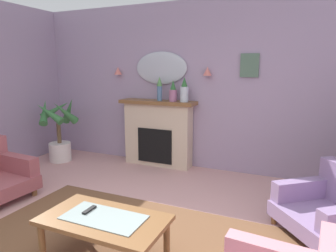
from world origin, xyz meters
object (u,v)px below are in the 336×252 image
Objects in this scene: framed_picture at (250,65)px; wall_sconce_right at (207,71)px; mantel_vase_left at (184,91)px; armchair_by_coffee_table at (332,207)px; tv_remote at (89,210)px; potted_plant_tall_palm at (58,131)px; wall_mirror at (161,68)px; coffee_table at (104,223)px; wall_sconce_left at (118,71)px; mantel_vase_right at (160,88)px; fireplace at (158,134)px; mantel_vase_centre at (173,92)px.

wall_sconce_right is at bearing -174.73° from framed_picture.
armchair_by_coffee_table is at bearing -31.43° from mantel_vase_left.
potted_plant_tall_palm reaches higher than tv_remote.
wall_mirror is at bearing 150.77° from armchair_by_coffee_table.
wall_mirror reaches higher than coffee_table.
coffee_table is (0.26, -2.64, -0.95)m from mantel_vase_left.
wall_sconce_left is 1.70m from wall_sconce_right.
mantel_vase_left reaches higher than potted_plant_tall_palm.
framed_picture is at bearing 7.08° from mantel_vase_right.
mantel_vase_left reaches higher than coffee_table.
tv_remote is 2.44m from armchair_by_coffee_table.
armchair_by_coffee_table is (1.87, 1.34, -0.08)m from coffee_table.
armchair_by_coffee_table is at bearing -52.65° from framed_picture.
armchair_by_coffee_table is 0.95× the size of potted_plant_tall_palm.
wall_sconce_right is at bearing -3.37° from wall_mirror.
wall_mirror reaches higher than wall_sconce_left.
framed_picture reaches higher than mantel_vase_left.
coffee_table is 2.31m from armchair_by_coffee_table.
wall_sconce_right is 3.04m from coffee_table.
fireplace is 1.13× the size of potted_plant_tall_palm.
tv_remote is 0.14× the size of armchair_by_coffee_table.
wall_mirror reaches higher than fireplace.
coffee_table is at bearing -104.76° from framed_picture.
mantel_vase_centre reaches higher than potted_plant_tall_palm.
mantel_vase_right is 1.15× the size of mantel_vase_centre.
mantel_vase_left is at bearing -3.24° from fireplace.
framed_picture is at bearing 75.24° from coffee_table.
armchair_by_coffee_table is at bearing -10.24° from potted_plant_tall_palm.
wall_sconce_right reaches higher than mantel_vase_right.
coffee_table is (-0.09, -2.76, -1.28)m from wall_sconce_right.
wall_mirror reaches higher than framed_picture.
potted_plant_tall_palm is at bearing 139.88° from coffee_table.
mantel_vase_right is 2.06m from potted_plant_tall_palm.
mantel_vase_centre is at bearing 0.00° from mantel_vase_right.
mantel_vase_left is at bearing 12.52° from potted_plant_tall_palm.
armchair_by_coffee_table reaches higher than coffee_table.
fireplace is 1.38m from wall_sconce_left.
potted_plant_tall_palm is (-3.28, -0.69, -1.17)m from framed_picture.
armchair_by_coffee_table reaches higher than tv_remote.
mantel_vase_right is 3.08m from armchair_by_coffee_table.
tv_remote is 3.15m from potted_plant_tall_palm.
mantel_vase_centre is (0.25, 0.00, -0.07)m from mantel_vase_right.
potted_plant_tall_palm reaches higher than armchair_by_coffee_table.
mantel_vase_centre reaches higher than armchair_by_coffee_table.
mantel_vase_centre is 0.31× the size of armchair_by_coffee_table.
coffee_table is (0.71, -2.64, -0.99)m from mantel_vase_right.
mantel_vase_left is 2.75m from tv_remote.
wall_sconce_left reaches higher than mantel_vase_right.
coffee_table is 0.96× the size of armchair_by_coffee_table.
armchair_by_coffee_table is at bearing -29.19° from mantel_vase_centre.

